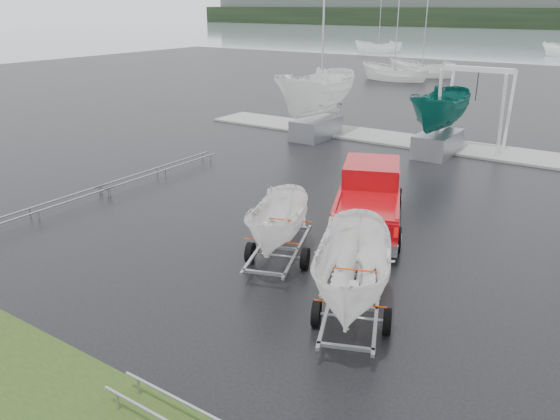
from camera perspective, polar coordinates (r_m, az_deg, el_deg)
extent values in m
plane|color=black|center=(18.08, 5.75, -1.99)|extent=(120.00, 120.00, 0.00)
cube|color=gray|center=(29.66, 17.89, 6.26)|extent=(30.00, 3.00, 0.12)
cube|color=#9B080D|center=(18.18, 9.23, 0.62)|extent=(3.95, 6.01, 0.93)
cube|color=#9B080D|center=(18.93, 9.54, 3.76)|extent=(2.53, 2.77, 0.83)
cube|color=black|center=(18.92, 9.55, 3.90)|extent=(2.46, 2.56, 0.54)
cube|color=silver|center=(15.61, 8.57, -3.97)|extent=(1.90, 0.90, 0.34)
cylinder|color=black|center=(20.12, 6.83, 1.54)|extent=(0.57, 0.84, 0.78)
cylinder|color=black|center=(20.06, 12.13, 1.16)|extent=(0.57, 0.84, 0.78)
cylinder|color=black|center=(16.65, 5.59, -2.57)|extent=(0.57, 0.84, 0.78)
cylinder|color=black|center=(16.58, 12.01, -3.05)|extent=(0.57, 0.84, 0.78)
cube|color=gray|center=(12.83, 5.09, -9.80)|extent=(1.42, 3.37, 0.08)
cube|color=gray|center=(12.78, 10.06, -10.21)|extent=(1.42, 3.37, 0.08)
cylinder|color=gray|center=(12.70, 7.46, -11.05)|extent=(1.51, 0.67, 0.08)
cylinder|color=black|center=(12.76, 3.82, -10.73)|extent=(0.39, 0.62, 0.60)
cylinder|color=black|center=(12.68, 11.13, -11.33)|extent=(0.39, 0.62, 0.60)
imported|color=white|center=(11.78, 8.09, -0.28)|extent=(2.25, 2.27, 4.55)
cube|color=red|center=(13.23, 7.97, -6.22)|extent=(1.45, 0.62, 0.03)
cube|color=red|center=(11.82, 7.36, -9.67)|extent=(1.45, 0.62, 0.03)
cube|color=gray|center=(15.69, -2.05, -3.77)|extent=(1.29, 3.42, 0.08)
cube|color=gray|center=(15.44, 1.88, -4.18)|extent=(1.29, 3.42, 0.08)
cylinder|color=gray|center=(15.45, -0.28, -4.78)|extent=(1.53, 0.61, 0.08)
cylinder|color=black|center=(15.65, -3.13, -4.46)|extent=(0.37, 0.63, 0.60)
cylinder|color=black|center=(15.28, 2.63, -5.09)|extent=(0.37, 0.63, 0.60)
imported|color=white|center=(14.86, -0.11, 2.79)|extent=(1.83, 1.85, 3.77)
cube|color=red|center=(16.05, 0.60, -1.03)|extent=(1.47, 0.56, 0.03)
cube|color=red|center=(14.63, -0.88, -3.28)|extent=(1.47, 0.56, 0.03)
cylinder|color=silver|center=(28.74, 16.27, 9.98)|extent=(0.16, 0.58, 3.99)
cylinder|color=silver|center=(30.25, 17.25, 10.38)|extent=(0.16, 0.58, 3.99)
cylinder|color=silver|center=(28.00, 22.15, 9.03)|extent=(0.16, 0.58, 3.99)
cylinder|color=silver|center=(29.54, 22.85, 9.47)|extent=(0.16, 0.58, 3.99)
cube|color=silver|center=(28.82, 20.09, 13.63)|extent=(3.30, 0.25, 0.25)
cube|color=gray|center=(30.47, 3.81, 8.54)|extent=(1.60, 3.20, 1.10)
imported|color=white|center=(29.88, 4.00, 16.04)|extent=(2.59, 2.66, 6.89)
cube|color=gray|center=(27.98, 16.14, 6.67)|extent=(1.60, 3.20, 1.10)
imported|color=#0C5A4E|center=(27.41, 16.84, 13.43)|extent=(2.09, 2.15, 5.56)
cylinder|color=gray|center=(23.77, -11.92, 4.14)|extent=(0.06, 6.50, 0.06)
cylinder|color=gray|center=(24.12, -12.76, 4.31)|extent=(0.06, 6.50, 0.06)
cylinder|color=gray|center=(20.29, -23.97, -0.13)|extent=(0.06, 6.50, 0.06)
cylinder|color=gray|center=(20.69, -24.73, 0.15)|extent=(0.06, 6.50, 0.06)
imported|color=white|center=(55.41, 11.78, 13.08)|extent=(2.64, 2.57, 6.72)
cylinder|color=#B2B2B7|center=(55.05, 12.09, 17.20)|extent=(0.08, 0.08, 8.00)
imported|color=white|center=(59.24, 14.54, 13.33)|extent=(2.86, 2.79, 6.99)
cylinder|color=#B2B2B7|center=(58.90, 14.90, 17.18)|extent=(0.08, 0.08, 8.00)
imported|color=white|center=(88.36, 10.22, 15.88)|extent=(3.90, 3.89, 7.30)
cylinder|color=#B2B2B7|center=(88.13, 10.39, 18.47)|extent=(0.08, 0.08, 8.00)
imported|color=white|center=(89.40, 27.25, 14.05)|extent=(4.00, 3.99, 7.43)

